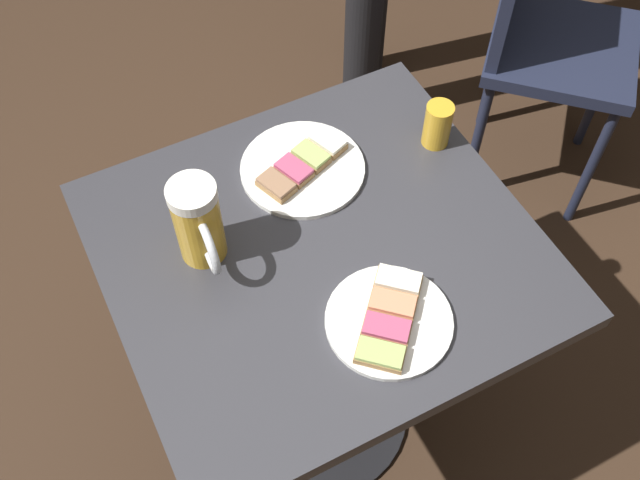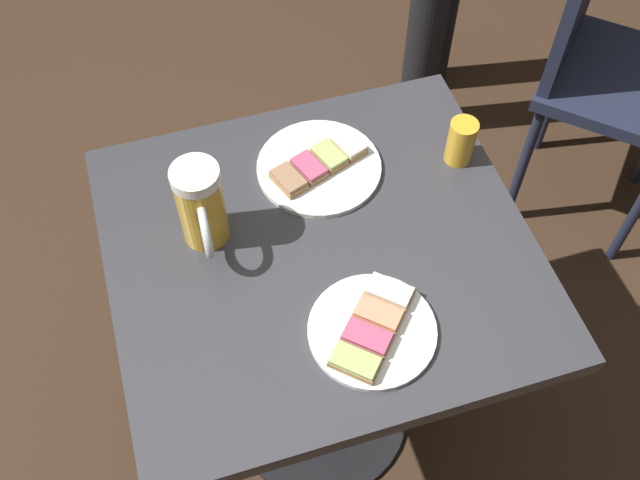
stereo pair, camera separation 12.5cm
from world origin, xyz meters
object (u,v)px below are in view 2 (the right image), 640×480
object	(u,v)px
plate_far	(372,329)
beer_mug	(201,207)
plate_near	(319,166)
cafe_chair	(605,53)
beer_glass_small	(461,142)

from	to	relation	value
plate_far	beer_mug	world-z (taller)	beer_mug
plate_near	plate_far	bearing A→B (deg)	-93.00
beer_mug	cafe_chair	bearing A→B (deg)	20.57
plate_near	beer_glass_small	xyz separation A→B (m)	(0.26, -0.05, 0.04)
beer_mug	cafe_chair	size ratio (longest dim) A/B	0.18
plate_near	beer_mug	size ratio (longest dim) A/B	1.37
plate_near	beer_mug	distance (m)	0.26
plate_near	cafe_chair	bearing A→B (deg)	20.40
plate_near	beer_glass_small	world-z (taller)	beer_glass_small
plate_near	plate_far	world-z (taller)	same
plate_far	cafe_chair	xyz separation A→B (m)	(0.86, 0.66, -0.21)
plate_near	plate_far	size ratio (longest dim) A/B	1.12
plate_near	beer_glass_small	bearing A→B (deg)	-11.12
beer_mug	beer_glass_small	bearing A→B (deg)	4.57
beer_mug	cafe_chair	xyz separation A→B (m)	(1.07, 0.40, -0.28)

